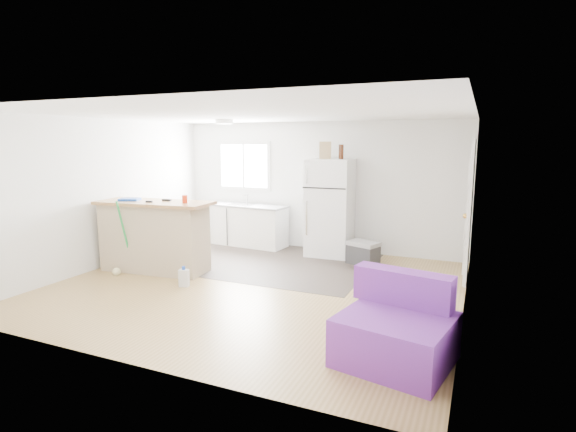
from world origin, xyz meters
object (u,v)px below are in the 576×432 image
object	(u,v)px
refrigerator	(330,208)
bottle_left	(342,152)
peninsula	(155,236)
purple_seat	(397,331)
kitchen_cabinets	(243,224)
cleaner_jug	(184,278)
cardboard_box	(325,150)
bottle_right	(341,152)
cooler	(363,253)
red_cup	(185,199)
mop	(119,260)
blue_tray	(130,199)

from	to	relation	value
refrigerator	bottle_left	size ratio (longest dim) A/B	6.92
peninsula	purple_seat	bearing A→B (deg)	-25.82
kitchen_cabinets	purple_seat	world-z (taller)	kitchen_cabinets
cleaner_jug	cardboard_box	distance (m)	3.28
bottle_right	cooler	bearing A→B (deg)	-35.35
kitchen_cabinets	red_cup	size ratio (longest dim) A/B	15.45
mop	bottle_right	world-z (taller)	bottle_right
purple_seat	bottle_left	bearing A→B (deg)	126.22
red_cup	bottle_left	xyz separation A→B (m)	(1.85, 1.95, 0.68)
refrigerator	cardboard_box	size ratio (longest dim) A/B	5.77
kitchen_cabinets	cardboard_box	world-z (taller)	cardboard_box
cooler	red_cup	distance (m)	3.03
purple_seat	bottle_right	bearing A→B (deg)	126.26
red_cup	cardboard_box	xyz separation A→B (m)	(1.56, 1.96, 0.71)
purple_seat	bottle_left	world-z (taller)	bottle_left
kitchen_cabinets	cleaner_jug	size ratio (longest dim) A/B	6.31
blue_tray	cooler	bearing A→B (deg)	27.74
kitchen_cabinets	cleaner_jug	xyz separation A→B (m)	(0.51, -2.65, -0.28)
kitchen_cabinets	bottle_right	world-z (taller)	bottle_right
purple_seat	mop	world-z (taller)	mop
refrigerator	red_cup	bearing A→B (deg)	-130.87
refrigerator	cooler	bearing A→B (deg)	-31.15
red_cup	peninsula	bearing A→B (deg)	-177.15
peninsula	bottle_left	size ratio (longest dim) A/B	7.49
blue_tray	red_cup	bearing A→B (deg)	6.15
mop	purple_seat	bearing A→B (deg)	-16.03
cardboard_box	peninsula	bearing A→B (deg)	-137.12
cardboard_box	red_cup	bearing A→B (deg)	-128.50
cardboard_box	bottle_left	size ratio (longest dim) A/B	1.20
purple_seat	cleaner_jug	distance (m)	3.30
cooler	mop	bearing A→B (deg)	-126.84
cleaner_jug	cardboard_box	xyz separation A→B (m)	(1.24, 2.47, 1.75)
peninsula	bottle_left	bearing A→B (deg)	33.41
cooler	mop	size ratio (longest dim) A/B	0.51
red_cup	blue_tray	distance (m)	0.98
red_cup	blue_tray	bearing A→B (deg)	-173.85
cooler	bottle_right	size ratio (longest dim) A/B	2.39
refrigerator	bottle_left	distance (m)	1.02
red_cup	cooler	bearing A→B (deg)	34.98
purple_seat	bottle_left	size ratio (longest dim) A/B	4.47
mop	bottle_left	bearing A→B (deg)	38.42
mop	blue_tray	bearing A→B (deg)	96.23
bottle_left	bottle_right	xyz separation A→B (m)	(-0.04, 0.08, 0.00)
cleaner_jug	bottle_right	distance (m)	3.42
kitchen_cabinets	cardboard_box	distance (m)	2.29
refrigerator	cleaner_jug	size ratio (longest dim) A/B	5.89
kitchen_cabinets	bottle_left	world-z (taller)	bottle_left
cooler	cleaner_jug	distance (m)	2.97
cleaner_jug	bottle_right	bearing A→B (deg)	42.29
red_cup	bottle_right	distance (m)	2.80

